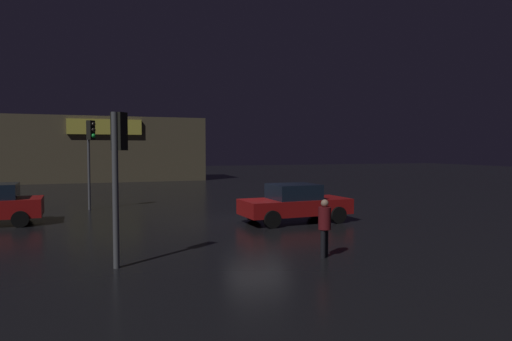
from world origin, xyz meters
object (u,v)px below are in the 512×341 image
at_px(traffic_signal_opposite, 118,158).
at_px(traffic_signal_main, 90,144).
at_px(store_building, 105,149).
at_px(car_far, 295,203).
at_px(pedestrian, 325,224).

bearing_deg(traffic_signal_opposite, traffic_signal_main, 94.19).
distance_m(store_building, traffic_signal_main, 21.43).
height_order(traffic_signal_main, traffic_signal_opposite, traffic_signal_main).
bearing_deg(traffic_signal_opposite, store_building, 89.91).
relative_size(traffic_signal_main, car_far, 0.97).
height_order(traffic_signal_main, pedestrian, traffic_signal_main).
height_order(traffic_signal_opposite, pedestrian, traffic_signal_opposite).
distance_m(traffic_signal_main, traffic_signal_opposite, 11.40).
relative_size(traffic_signal_main, pedestrian, 2.73).
xyz_separation_m(traffic_signal_main, car_far, (7.77, -6.54, -2.41)).
bearing_deg(store_building, pedestrian, -81.17).
relative_size(store_building, traffic_signal_main, 4.15).
xyz_separation_m(traffic_signal_main, traffic_signal_opposite, (0.83, -11.36, -0.47)).
relative_size(traffic_signal_opposite, car_far, 0.86).
bearing_deg(store_building, traffic_signal_opposite, -90.09).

